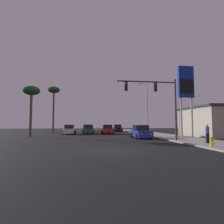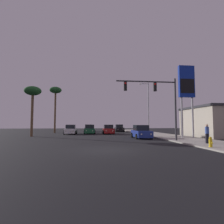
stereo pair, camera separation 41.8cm
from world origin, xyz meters
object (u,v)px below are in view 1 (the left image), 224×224
(car_green, at_px, (89,130))
(street_lamp, at_px, (147,105))
(palm_tree_mid, at_px, (54,93))
(car_grey, at_px, (87,128))
(car_black, at_px, (117,128))
(pedestrian_on_sidewalk, at_px, (207,133))
(car_white, at_px, (69,130))
(gas_station_sign, at_px, (186,86))
(palm_tree_near, at_px, (31,93))
(car_red, at_px, (107,130))
(car_blue, at_px, (141,132))
(fire_hydrant, at_px, (212,142))
(traffic_light_mast, at_px, (159,97))

(car_green, bearing_deg, street_lamp, 164.91)
(palm_tree_mid, bearing_deg, car_grey, 35.24)
(car_black, height_order, car_green, same)
(pedestrian_on_sidewalk, xyz_separation_m, palm_tree_mid, (-17.62, 21.98, 7.13))
(pedestrian_on_sidewalk, bearing_deg, car_white, 128.41)
(car_grey, bearing_deg, gas_station_sign, 121.99)
(palm_tree_near, bearing_deg, palm_tree_mid, 83.42)
(car_green, bearing_deg, car_red, 169.05)
(car_blue, relative_size, car_green, 1.00)
(car_grey, relative_size, fire_hydrant, 5.69)
(car_blue, xyz_separation_m, fire_hydrant, (2.48, -9.78, -0.27))
(car_blue, relative_size, traffic_light_mast, 0.66)
(pedestrian_on_sidewalk, bearing_deg, car_green, 120.02)
(car_blue, xyz_separation_m, gas_station_sign, (5.48, -1.49, 5.86))
(car_grey, relative_size, palm_tree_near, 0.59)
(traffic_light_mast, bearing_deg, car_white, 126.45)
(car_red, relative_size, palm_tree_mid, 0.46)
(car_green, distance_m, gas_station_sign, 18.25)
(fire_hydrant, relative_size, pedestrian_on_sidewalk, 0.46)
(traffic_light_mast, bearing_deg, car_grey, 108.09)
(car_white, height_order, palm_tree_mid, palm_tree_mid)
(car_white, relative_size, gas_station_sign, 0.48)
(car_blue, xyz_separation_m, car_grey, (-7.05, 19.27, 0.00))
(car_white, relative_size, car_green, 1.00)
(car_grey, bearing_deg, traffic_light_mast, 108.98)
(pedestrian_on_sidewalk, bearing_deg, car_black, 98.43)
(car_green, height_order, palm_tree_near, palm_tree_near)
(car_red, xyz_separation_m, street_lamp, (6.80, -2.13, 4.36))
(car_black, bearing_deg, fire_hydrant, 96.21)
(car_black, xyz_separation_m, palm_tree_mid, (-13.76, -4.09, 7.41))
(traffic_light_mast, bearing_deg, car_blue, 98.96)
(car_blue, bearing_deg, car_white, -44.50)
(car_blue, distance_m, car_red, 10.63)
(car_red, xyz_separation_m, palm_tree_near, (-11.63, -5.58, 5.55))
(car_black, height_order, gas_station_sign, gas_station_sign)
(car_red, xyz_separation_m, traffic_light_mast, (3.99, -14.59, 3.91))
(palm_tree_mid, bearing_deg, car_green, -27.86)
(palm_tree_near, bearing_deg, fire_hydrant, -39.44)
(street_lamp, bearing_deg, palm_tree_mid, 159.26)
(car_blue, distance_m, gas_station_sign, 8.16)
(car_red, relative_size, palm_tree_near, 0.59)
(car_green, distance_m, palm_tree_near, 11.74)
(car_blue, bearing_deg, car_grey, -69.27)
(car_red, bearing_deg, fire_hydrant, 106.03)
(street_lamp, distance_m, gas_station_sign, 9.80)
(car_black, height_order, street_lamp, street_lamp)
(car_blue, height_order, fire_hydrant, car_blue)
(car_grey, bearing_deg, palm_tree_mid, 36.12)
(car_grey, xyz_separation_m, street_lamp, (10.56, -11.29, 4.36))
(car_white, relative_size, car_black, 1.00)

